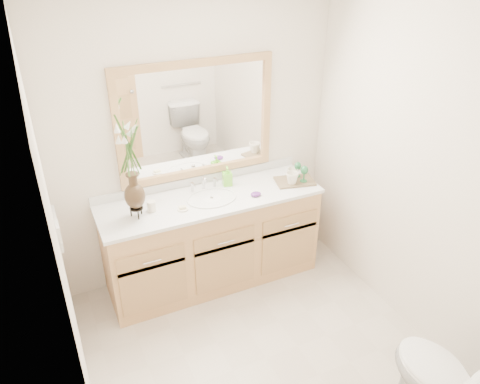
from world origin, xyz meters
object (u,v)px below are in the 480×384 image
soap_bottle (227,177)px  tumbler (151,206)px  flower_vase (130,155)px  tray (295,181)px

soap_bottle → tumbler: bearing=-156.8°
flower_vase → tumbler: bearing=13.7°
flower_vase → tumbler: flower_vase is taller
soap_bottle → tray: size_ratio=0.47×
tumbler → soap_bottle: size_ratio=0.56×
tumbler → tray: tumbler is taller
tumbler → tray: 1.26m
tray → flower_vase: bearing=-167.8°
flower_vase → soap_bottle: bearing=12.3°
tray → soap_bottle: bearing=173.1°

